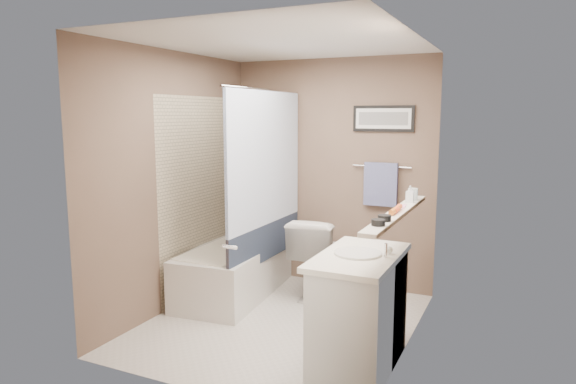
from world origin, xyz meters
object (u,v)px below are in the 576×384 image
at_px(hair_brush_front, 395,210).
at_px(glass_jar, 413,194).
at_px(hair_brush_back, 397,209).
at_px(vanity, 359,313).
at_px(candle_bowl_near, 378,222).
at_px(candle_bowl_far, 384,218).
at_px(toilet, 319,256).
at_px(soap_bottle, 410,194).
at_px(bathtub, 235,270).

relative_size(hair_brush_front, glass_jar, 2.20).
relative_size(hair_brush_back, glass_jar, 2.20).
relative_size(vanity, candle_bowl_near, 10.00).
relative_size(candle_bowl_far, hair_brush_back, 0.41).
distance_m(candle_bowl_far, hair_brush_back, 0.37).
bearing_deg(candle_bowl_near, glass_jar, 90.00).
bearing_deg(toilet, glass_jar, 152.18).
bearing_deg(hair_brush_front, hair_brush_back, 90.00).
relative_size(hair_brush_front, soap_bottle, 1.63).
relative_size(vanity, hair_brush_back, 4.09).
distance_m(glass_jar, soap_bottle, 0.12).
bearing_deg(hair_brush_front, vanity, -131.18).
bearing_deg(hair_brush_back, glass_jar, 90.00).
xyz_separation_m(bathtub, hair_brush_front, (1.79, -0.72, 0.89)).
bearing_deg(vanity, hair_brush_front, 48.25).
bearing_deg(hair_brush_front, bathtub, 157.98).
bearing_deg(hair_brush_back, soap_bottle, 90.00).
distance_m(vanity, candle_bowl_far, 0.76).
xyz_separation_m(candle_bowl_far, hair_brush_back, (0.00, 0.37, 0.00)).
bearing_deg(hair_brush_back, bathtub, 160.10).
distance_m(candle_bowl_near, hair_brush_back, 0.53).
relative_size(vanity, soap_bottle, 6.65).
xyz_separation_m(vanity, candle_bowl_far, (0.19, -0.08, 0.73)).
bearing_deg(glass_jar, candle_bowl_near, -90.00).
xyz_separation_m(toilet, glass_jar, (1.01, -0.44, 0.76)).
height_order(toilet, vanity, toilet).
bearing_deg(vanity, soap_bottle, 75.23).
xyz_separation_m(toilet, hair_brush_back, (1.01, -1.00, 0.73)).
distance_m(bathtub, candle_bowl_far, 2.24).
xyz_separation_m(hair_brush_back, soap_bottle, (0.00, 0.44, 0.05)).
height_order(candle_bowl_far, hair_brush_back, hair_brush_back).
distance_m(hair_brush_front, soap_bottle, 0.52).
bearing_deg(candle_bowl_far, bathtub, 150.40).
height_order(candle_bowl_far, hair_brush_front, hair_brush_front).
height_order(vanity, candle_bowl_near, candle_bowl_near).
bearing_deg(toilet, hair_brush_back, 130.89).
distance_m(candle_bowl_near, glass_jar, 1.09).
height_order(toilet, glass_jar, glass_jar).
relative_size(glass_jar, soap_bottle, 0.74).
distance_m(vanity, glass_jar, 1.16).
bearing_deg(vanity, glass_jar, 77.14).
xyz_separation_m(toilet, candle_bowl_far, (1.01, -1.37, 0.73)).
height_order(bathtub, glass_jar, glass_jar).
xyz_separation_m(toilet, vanity, (0.83, -1.29, -0.00)).
bearing_deg(candle_bowl_near, hair_brush_back, 90.00).
bearing_deg(candle_bowl_near, hair_brush_front, 90.00).
height_order(candle_bowl_near, candle_bowl_far, same).
xyz_separation_m(hair_brush_back, glass_jar, (0.00, 0.56, 0.03)).
bearing_deg(candle_bowl_far, hair_brush_back, 90.00).
xyz_separation_m(bathtub, vanity, (1.60, -0.93, 0.15)).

